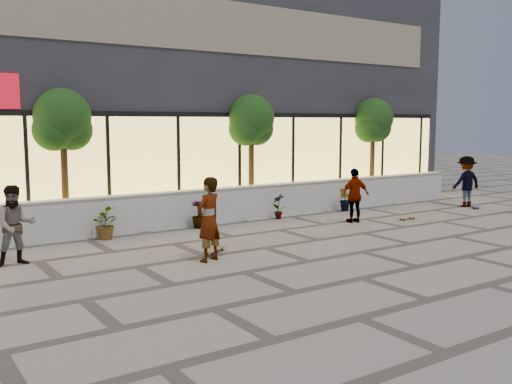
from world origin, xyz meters
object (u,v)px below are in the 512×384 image
tree_midwest (63,123)px  skater_right_near (355,196)px  skater_center (209,219)px  skateboard_right_near (407,217)px  tree_east (373,123)px  skater_left (16,225)px  tree_mideast (251,123)px  skater_right_far (466,182)px  skateboard_right_far (475,206)px  skateboard_center (215,250)px

tree_midwest → skater_right_near: 8.59m
skater_center → skateboard_right_near: 7.87m
tree_east → skater_left: size_ratio=2.30×
skater_left → tree_mideast: bearing=22.1°
tree_midwest → skater_center: bearing=-70.4°
skateboard_right_near → skater_right_far: bearing=8.5°
skater_left → skater_right_near: (9.56, -0.19, -0.03)m
skater_center → tree_mideast: bearing=-153.6°
skater_left → skateboard_right_far: (15.13, -0.45, -0.77)m
tree_east → skater_right_far: (1.78, -2.89, -2.08)m
skateboard_right_near → tree_midwest: bearing=157.3°
skater_center → skater_right_near: size_ratio=1.13×
tree_midwest → skater_right_near: bearing=-21.5°
skater_center → skateboard_right_far: 11.71m
skater_right_near → skateboard_center: bearing=23.2°
skater_left → skateboard_right_near: skater_left is taller
tree_east → skateboard_right_near: 5.06m
tree_mideast → skateboard_right_near: size_ratio=5.27×
tree_east → skateboard_center: (-9.30, -4.23, -2.90)m
tree_mideast → skater_center: bearing=-131.5°
skater_right_far → skater_center: bearing=20.2°
tree_east → skater_right_near: tree_east is taller
skater_right_near → skater_right_far: skater_right_far is taller
tree_midwest → skateboard_center: 5.58m
skateboard_right_far → skater_center: bearing=148.2°
skateboard_right_far → skateboard_right_near: bearing=144.9°
tree_east → skateboard_right_near: bearing=-119.8°
tree_east → skateboard_right_far: tree_east is taller
skater_center → skateboard_center: skater_center is taller
skater_right_far → tree_mideast: bearing=-11.0°
skater_left → skateboard_center: skater_left is taller
tree_midwest → tree_east: size_ratio=1.00×
skater_left → skater_right_near: skater_left is taller
tree_midwest → skateboard_right_far: (13.30, -3.30, -2.91)m
skateboard_center → tree_midwest: bearing=84.4°
skater_center → skater_right_far: skater_center is taller
skater_center → skateboard_right_far: (11.58, 1.53, -0.85)m
tree_east → skater_right_near: 5.30m
tree_east → skater_right_near: (-3.77, -3.04, -2.16)m
skater_right_near → skateboard_center: skater_right_near is taller
skater_right_near → skater_left: bearing=9.9°
tree_east → skater_right_far: size_ratio=2.16×
skater_left → skateboard_center: bearing=-16.8°
skater_right_near → skateboard_right_far: (5.57, -0.26, -0.74)m
skater_left → skater_right_far: bearing=2.0°
skater_right_far → skateboard_center: (-11.08, -1.34, -0.83)m
tree_east → skater_right_far: 3.98m
tree_mideast → skater_right_near: 4.12m
tree_mideast → skater_right_near: tree_mideast is taller
skater_left → skater_right_near: bearing=1.0°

